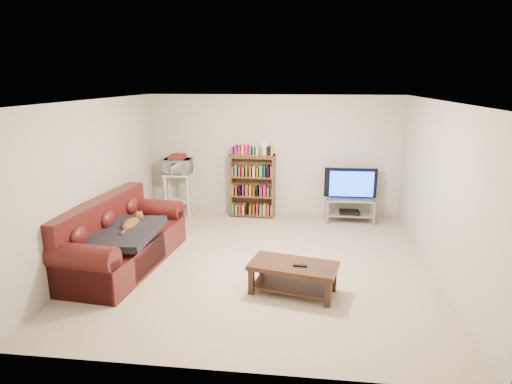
# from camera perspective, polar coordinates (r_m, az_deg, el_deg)

# --- Properties ---
(floor) EXTENTS (5.00, 5.00, 0.00)m
(floor) POSITION_cam_1_polar(r_m,az_deg,el_deg) (6.54, 0.46, -9.42)
(floor) COLOR beige
(floor) RESTS_ON ground
(ceiling) EXTENTS (5.00, 5.00, 0.00)m
(ceiling) POSITION_cam_1_polar(r_m,az_deg,el_deg) (5.98, 0.51, 12.07)
(ceiling) COLOR white
(ceiling) RESTS_ON ground
(wall_back) EXTENTS (5.00, 0.00, 5.00)m
(wall_back) POSITION_cam_1_polar(r_m,az_deg,el_deg) (8.59, 2.32, 4.83)
(wall_back) COLOR beige
(wall_back) RESTS_ON ground
(wall_front) EXTENTS (5.00, 0.00, 5.00)m
(wall_front) POSITION_cam_1_polar(r_m,az_deg,el_deg) (3.80, -3.70, -8.25)
(wall_front) COLOR beige
(wall_front) RESTS_ON ground
(wall_left) EXTENTS (0.00, 5.00, 5.00)m
(wall_left) POSITION_cam_1_polar(r_m,az_deg,el_deg) (6.88, -20.69, 1.37)
(wall_left) COLOR beige
(wall_left) RESTS_ON ground
(wall_right) EXTENTS (0.00, 5.00, 5.00)m
(wall_right) POSITION_cam_1_polar(r_m,az_deg,el_deg) (6.39, 23.37, 0.12)
(wall_right) COLOR beige
(wall_right) RESTS_ON ground
(sofa) EXTENTS (1.22, 2.39, 0.98)m
(sofa) POSITION_cam_1_polar(r_m,az_deg,el_deg) (6.68, -17.84, -6.48)
(sofa) COLOR #491413
(sofa) RESTS_ON floor
(blanket) EXTENTS (0.91, 1.17, 0.19)m
(blanket) POSITION_cam_1_polar(r_m,az_deg,el_deg) (6.38, -17.22, -5.24)
(blanket) COLOR black
(blanket) RESTS_ON sofa
(cat) EXTENTS (0.31, 0.65, 0.19)m
(cat) POSITION_cam_1_polar(r_m,az_deg,el_deg) (6.54, -16.36, -4.14)
(cat) COLOR brown
(cat) RESTS_ON sofa
(coffee_table) EXTENTS (1.20, 0.78, 0.40)m
(coffee_table) POSITION_cam_1_polar(r_m,az_deg,el_deg) (5.61, 4.97, -10.65)
(coffee_table) COLOR #331D12
(coffee_table) RESTS_ON floor
(remote) EXTENTS (0.18, 0.06, 0.02)m
(remote) POSITION_cam_1_polar(r_m,az_deg,el_deg) (5.49, 5.90, -9.73)
(remote) COLOR black
(remote) RESTS_ON coffee_table
(tv_stand) EXTENTS (0.94, 0.43, 0.47)m
(tv_stand) POSITION_cam_1_polar(r_m,az_deg,el_deg) (8.46, 12.38, -1.81)
(tv_stand) COLOR #999EA3
(tv_stand) RESTS_ON floor
(television) EXTENTS (1.00, 0.14, 0.58)m
(television) POSITION_cam_1_polar(r_m,az_deg,el_deg) (8.35, 12.55, 1.07)
(television) COLOR black
(television) RESTS_ON tv_stand
(dvd_player) EXTENTS (0.38, 0.27, 0.06)m
(dvd_player) POSITION_cam_1_polar(r_m,az_deg,el_deg) (8.50, 12.34, -2.63)
(dvd_player) COLOR black
(dvd_player) RESTS_ON tv_stand
(bookshelf) EXTENTS (0.89, 0.31, 1.27)m
(bookshelf) POSITION_cam_1_polar(r_m,az_deg,el_deg) (8.49, -0.46, 0.97)
(bookshelf) COLOR #52361C
(bookshelf) RESTS_ON floor
(shelf_clutter) EXTENTS (0.65, 0.20, 0.28)m
(shelf_clutter) POSITION_cam_1_polar(r_m,az_deg,el_deg) (8.34, 0.22, 5.77)
(shelf_clutter) COLOR silver
(shelf_clutter) RESTS_ON bookshelf
(microwave_stand) EXTENTS (0.56, 0.42, 0.87)m
(microwave_stand) POSITION_cam_1_polar(r_m,az_deg,el_deg) (8.75, -10.26, 0.46)
(microwave_stand) COLOR silver
(microwave_stand) RESTS_ON floor
(microwave) EXTENTS (0.55, 0.38, 0.29)m
(microwave) POSITION_cam_1_polar(r_m,az_deg,el_deg) (8.65, -10.40, 3.40)
(microwave) COLOR silver
(microwave) RESTS_ON microwave_stand
(game_boxes) EXTENTS (0.33, 0.29, 0.05)m
(game_boxes) POSITION_cam_1_polar(r_m,az_deg,el_deg) (8.62, -10.45, 4.53)
(game_boxes) COLOR maroon
(game_boxes) RESTS_ON microwave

